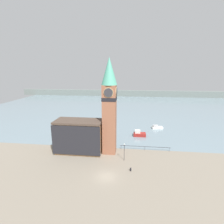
# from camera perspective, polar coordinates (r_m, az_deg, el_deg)

# --- Properties ---
(ground_plane) EXTENTS (160.00, 160.00, 0.00)m
(ground_plane) POSITION_cam_1_polar(r_m,az_deg,el_deg) (39.10, -1.87, -20.35)
(ground_plane) COLOR gray
(water) EXTENTS (160.00, 120.00, 0.00)m
(water) POSITION_cam_1_polar(r_m,az_deg,el_deg) (108.16, 3.80, 2.01)
(water) COLOR gray
(water) RESTS_ON ground_plane
(far_shoreline) EXTENTS (180.00, 3.00, 5.00)m
(far_shoreline) POSITION_cam_1_polar(r_m,az_deg,el_deg) (147.17, 4.58, 6.11)
(far_shoreline) COLOR slate
(far_shoreline) RESTS_ON water
(pier_railing) EXTENTS (13.87, 0.08, 1.09)m
(pier_railing) POSITION_cam_1_polar(r_m,az_deg,el_deg) (50.30, 10.70, -11.12)
(pier_railing) COLOR #232328
(pier_railing) RESTS_ON ground_plane
(clock_tower) EXTENTS (3.94, 3.94, 24.88)m
(clock_tower) POSITION_cam_1_polar(r_m,az_deg,el_deg) (44.56, -0.86, 2.52)
(clock_tower) COLOR #935B42
(clock_tower) RESTS_ON ground_plane
(pier_building) EXTENTS (12.56, 6.03, 8.90)m
(pier_building) POSITION_cam_1_polar(r_m,az_deg,el_deg) (48.05, -10.72, -7.80)
(pier_building) COLOR #9E754C
(pier_building) RESTS_ON ground_plane
(boat_near) EXTENTS (4.07, 2.20, 2.11)m
(boat_near) POSITION_cam_1_polar(r_m,az_deg,el_deg) (59.99, 8.86, -7.06)
(boat_near) COLOR maroon
(boat_near) RESTS_ON water
(boat_far) EXTENTS (4.35, 2.54, 1.39)m
(boat_far) POSITION_cam_1_polar(r_m,az_deg,el_deg) (68.76, 14.42, -4.85)
(boat_far) COLOR silver
(boat_far) RESTS_ON water
(mooring_bollard_near) EXTENTS (0.33, 0.33, 0.83)m
(mooring_bollard_near) POSITION_cam_1_polar(r_m,az_deg,el_deg) (40.84, 6.12, -18.06)
(mooring_bollard_near) COLOR black
(mooring_bollard_near) RESTS_ON ground_plane
(lamp_post) EXTENTS (0.32, 0.32, 4.45)m
(lamp_post) POSITION_cam_1_polar(r_m,az_deg,el_deg) (43.59, 4.04, -11.93)
(lamp_post) COLOR black
(lamp_post) RESTS_ON ground_plane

